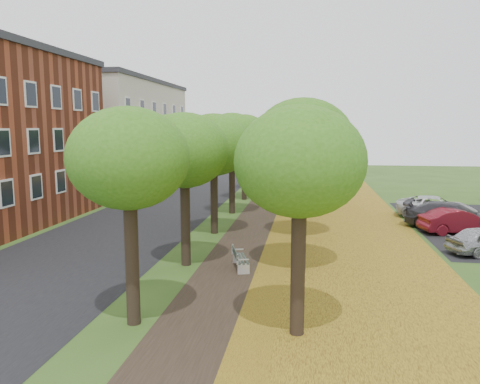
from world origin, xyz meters
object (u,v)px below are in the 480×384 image
(car_grey, at_px, (453,216))
(car_white, at_px, (436,207))
(bench, at_px, (240,259))
(car_red, at_px, (458,221))

(car_grey, height_order, car_white, car_grey)
(bench, xyz_separation_m, car_grey, (10.89, 9.06, 0.34))
(car_grey, xyz_separation_m, car_white, (0.00, 3.62, -0.08))
(bench, height_order, car_white, car_white)
(bench, bearing_deg, car_red, -69.58)
(bench, xyz_separation_m, car_red, (10.89, 8.08, 0.25))
(bench, height_order, car_red, car_red)
(car_grey, distance_m, car_white, 3.62)
(car_red, bearing_deg, car_white, -12.98)
(car_red, bearing_deg, car_grey, -12.98)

